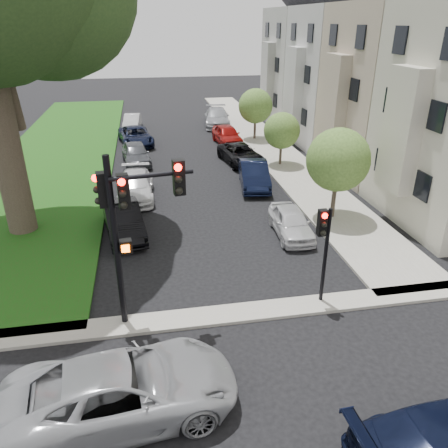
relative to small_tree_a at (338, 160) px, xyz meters
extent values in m
plane|color=black|center=(-6.20, -8.91, -3.02)|extent=(140.00, 140.00, 0.00)
cube|color=#254315|center=(-15.20, 15.09, -2.96)|extent=(8.00, 44.00, 0.12)
cube|color=gray|center=(0.55, 15.09, -2.96)|extent=(3.50, 44.00, 0.12)
cube|color=gray|center=(-6.20, -6.91, -2.96)|extent=(60.00, 1.00, 0.12)
cube|color=beige|center=(2.45, -0.91, 1.48)|extent=(0.70, 2.20, 5.50)
cube|color=black|center=(2.75, -0.91, 2.48)|extent=(0.08, 3.60, 6.00)
cube|color=gray|center=(6.30, 6.59, 1.98)|extent=(7.00, 7.40, 10.00)
cube|color=gray|center=(2.45, 6.59, 1.48)|extent=(0.70, 2.20, 5.50)
cube|color=black|center=(2.75, 6.59, 2.48)|extent=(0.08, 3.60, 6.00)
cube|color=silver|center=(6.30, 14.09, 1.98)|extent=(7.00, 7.40, 10.00)
cube|color=silver|center=(2.45, 14.09, 1.48)|extent=(0.70, 2.20, 5.50)
cube|color=black|center=(2.75, 14.09, 2.48)|extent=(0.08, 3.60, 6.00)
cube|color=gray|center=(6.30, 21.59, 1.98)|extent=(7.00, 7.40, 10.00)
cube|color=gray|center=(2.45, 21.59, 1.48)|extent=(0.70, 2.20, 5.50)
cube|color=black|center=(2.75, 21.59, 2.48)|extent=(0.08, 3.60, 6.00)
cylinder|color=#32271F|center=(-14.84, 1.17, 1.52)|extent=(1.25, 1.25, 9.07)
cylinder|color=#32271F|center=(0.00, 0.00, -1.94)|extent=(0.22, 0.22, 2.16)
sphere|color=#406427|center=(0.00, 0.00, 0.01)|extent=(3.02, 3.02, 3.02)
cylinder|color=#32271F|center=(0.00, 8.85, -2.16)|extent=(0.17, 0.17, 1.71)
sphere|color=#406427|center=(0.00, 8.85, -0.62)|extent=(2.40, 2.40, 2.40)
cylinder|color=#32271F|center=(0.00, 16.04, -2.04)|extent=(0.20, 0.20, 1.96)
sphere|color=#406427|center=(0.00, 16.04, -0.27)|extent=(2.75, 2.75, 2.75)
cylinder|color=black|center=(-10.00, -6.71, -0.17)|extent=(0.22, 0.22, 5.69)
cylinder|color=black|center=(-8.80, -6.71, 2.02)|extent=(2.40, 0.46, 0.13)
cube|color=black|center=(-9.62, -6.71, 1.58)|extent=(0.36, 0.33, 1.04)
cube|color=black|center=(-8.03, -6.71, 1.91)|extent=(0.36, 0.33, 1.04)
cube|color=black|center=(-10.22, -6.43, 1.58)|extent=(0.33, 0.36, 1.04)
sphere|color=#FF0C05|center=(-9.62, -6.87, 1.93)|extent=(0.22, 0.22, 0.22)
sphere|color=black|center=(-9.62, -6.87, 1.23)|extent=(0.22, 0.22, 0.22)
cube|color=black|center=(-9.73, -6.71, -0.17)|extent=(0.42, 0.32, 0.42)
cube|color=#FF5905|center=(-9.73, -6.86, -0.17)|extent=(0.24, 0.03, 0.24)
cylinder|color=black|center=(-3.25, -6.71, -1.22)|extent=(0.13, 0.13, 3.59)
cube|color=black|center=(-3.49, -6.71, 0.10)|extent=(0.29, 0.25, 0.90)
sphere|color=#FF0C05|center=(-3.49, -6.85, 0.40)|extent=(0.19, 0.19, 0.19)
imported|color=#999BA0|center=(-9.91, -10.38, -2.22)|extent=(6.01, 3.30, 1.59)
imported|color=silver|center=(-2.62, -1.40, -2.38)|extent=(1.67, 3.81, 1.28)
imported|color=black|center=(-2.75, 5.15, -2.27)|extent=(2.20, 4.69, 1.49)
imported|color=black|center=(-2.53, 9.82, -2.36)|extent=(2.81, 4.96, 1.31)
imported|color=maroon|center=(-2.49, 15.11, -2.28)|extent=(2.11, 4.49, 1.48)
imported|color=#999BA0|center=(-2.21, 21.73, -2.22)|extent=(2.86, 5.70, 1.59)
imported|color=black|center=(-10.17, -0.01, -2.29)|extent=(2.20, 4.61, 1.46)
imported|color=silver|center=(-9.63, 4.60, -2.34)|extent=(1.98, 4.73, 1.36)
imported|color=#3F4247|center=(-9.62, 11.01, -2.29)|extent=(2.20, 4.46, 1.46)
imported|color=black|center=(-9.65, 16.18, -2.32)|extent=(3.05, 5.30, 1.39)
imported|color=silver|center=(-9.97, 21.92, -2.37)|extent=(1.71, 4.02, 1.29)
camera|label=1|loc=(-8.88, -18.66, 6.02)|focal=35.00mm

